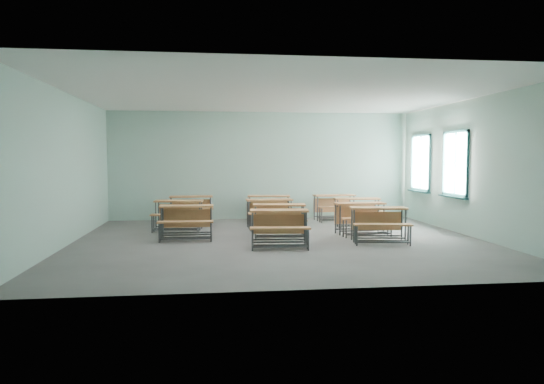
{
  "coord_description": "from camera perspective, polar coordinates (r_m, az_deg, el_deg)",
  "views": [
    {
      "loc": [
        -1.46,
        -10.51,
        1.83
      ],
      "look_at": [
        -0.03,
        1.2,
        1.0
      ],
      "focal_mm": 32.0,
      "sensor_mm": 36.0,
      "label": 1
    }
  ],
  "objects": [
    {
      "name": "desk_unit_r1c2",
      "position": [
        11.79,
        10.48,
        -2.48
      ],
      "size": [
        1.27,
        0.91,
        0.76
      ],
      "rotation": [
        0.0,
        0.0,
        0.08
      ],
      "color": "#A8693C",
      "rests_on": "ground"
    },
    {
      "name": "desk_unit_r1c1",
      "position": [
        11.23,
        0.87,
        -2.73
      ],
      "size": [
        1.27,
        0.91,
        0.76
      ],
      "rotation": [
        0.0,
        0.0,
        -0.08
      ],
      "color": "#A8693C",
      "rests_on": "ground"
    },
    {
      "name": "desk_unit_r2c1",
      "position": [
        12.6,
        -0.25,
        -2.0
      ],
      "size": [
        1.24,
        0.86,
        0.76
      ],
      "rotation": [
        0.0,
        0.0,
        0.04
      ],
      "color": "#A8693C",
      "rests_on": "ground"
    },
    {
      "name": "desk_unit_r1c0",
      "position": [
        11.12,
        -10.03,
        -2.86
      ],
      "size": [
        1.22,
        0.82,
        0.76
      ],
      "rotation": [
        0.0,
        0.0,
        -0.01
      ],
      "color": "#A8693C",
      "rests_on": "ground"
    },
    {
      "name": "desk_unit_r2c2",
      "position": [
        13.15,
        10.06,
        -1.81
      ],
      "size": [
        1.25,
        0.87,
        0.76
      ],
      "rotation": [
        0.0,
        0.0,
        -0.05
      ],
      "color": "#A8693C",
      "rests_on": "ground"
    },
    {
      "name": "desk_unit_r0c2",
      "position": [
        10.77,
        12.52,
        -3.12
      ],
      "size": [
        1.31,
        0.97,
        0.76
      ],
      "rotation": [
        0.0,
        0.0,
        -0.14
      ],
      "color": "#A8693C",
      "rests_on": "ground"
    },
    {
      "name": "desk_unit_r0c1",
      "position": [
        10.01,
        0.87,
        -3.56
      ],
      "size": [
        1.28,
        0.92,
        0.76
      ],
      "rotation": [
        0.0,
        0.0,
        -0.09
      ],
      "color": "#A8693C",
      "rests_on": "ground"
    },
    {
      "name": "desk_unit_r3c0",
      "position": [
        13.88,
        -9.5,
        -1.5
      ],
      "size": [
        1.24,
        0.86,
        0.76
      ],
      "rotation": [
        0.0,
        0.0,
        0.04
      ],
      "color": "#A8693C",
      "rests_on": "ground"
    },
    {
      "name": "desk_unit_r2c0",
      "position": [
        12.49,
        -10.98,
        -2.13
      ],
      "size": [
        1.29,
        0.95,
        0.76
      ],
      "rotation": [
        0.0,
        0.0,
        -0.12
      ],
      "color": "#A8693C",
      "rests_on": "ground"
    },
    {
      "name": "desk_unit_r3c1",
      "position": [
        13.86,
        -0.38,
        -1.45
      ],
      "size": [
        1.3,
        0.95,
        0.76
      ],
      "rotation": [
        0.0,
        0.0,
        -0.12
      ],
      "color": "#A8693C",
      "rests_on": "ground"
    },
    {
      "name": "desk_unit_r3c2",
      "position": [
        14.27,
        7.46,
        -1.33
      ],
      "size": [
        1.27,
        0.9,
        0.76
      ],
      "rotation": [
        0.0,
        0.0,
        0.07
      ],
      "color": "#A8693C",
      "rests_on": "ground"
    },
    {
      "name": "room",
      "position": [
        10.66,
        1.36,
        2.79
      ],
      "size": [
        9.04,
        8.04,
        3.24
      ],
      "color": "slate",
      "rests_on": "ground"
    }
  ]
}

